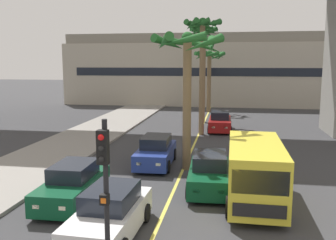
{
  "coord_description": "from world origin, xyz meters",
  "views": [
    {
      "loc": [
        2.27,
        0.5,
        5.43
      ],
      "look_at": [
        0.0,
        14.0,
        3.29
      ],
      "focal_mm": 39.47,
      "sensor_mm": 36.0,
      "label": 1
    }
  ],
  "objects_px": {
    "car_queue_fourth": "(156,152)",
    "palm_tree_near_median": "(202,44)",
    "car_queue_fifth": "(220,122)",
    "palm_tree_far_median": "(209,63)",
    "car_queue_front": "(210,173)",
    "car_queue_second": "(110,214)",
    "car_queue_third": "(73,185)",
    "palm_tree_mid_median": "(188,60)",
    "delivery_van": "(255,171)",
    "palm_tree_farthest_median": "(204,46)",
    "traffic_light_median_near": "(105,185)"
  },
  "relations": [
    {
      "from": "car_queue_front",
      "to": "car_queue_second",
      "type": "bearing_deg",
      "value": -120.03
    },
    {
      "from": "car_queue_third",
      "to": "palm_tree_near_median",
      "type": "xyz_separation_m",
      "value": [
        3.83,
        14.71,
        6.06
      ]
    },
    {
      "from": "car_queue_front",
      "to": "car_queue_second",
      "type": "xyz_separation_m",
      "value": [
        -2.83,
        -4.9,
        0.0
      ]
    },
    {
      "from": "car_queue_fourth",
      "to": "palm_tree_near_median",
      "type": "height_order",
      "value": "palm_tree_near_median"
    },
    {
      "from": "palm_tree_near_median",
      "to": "car_queue_fifth",
      "type": "bearing_deg",
      "value": 51.16
    },
    {
      "from": "car_queue_third",
      "to": "palm_tree_farthest_median",
      "type": "distance_m",
      "value": 21.87
    },
    {
      "from": "car_queue_fourth",
      "to": "palm_tree_far_median",
      "type": "distance_m",
      "value": 22.58
    },
    {
      "from": "car_queue_fourth",
      "to": "traffic_light_median_near",
      "type": "xyz_separation_m",
      "value": [
        1.1,
        -11.15,
        1.99
      ]
    },
    {
      "from": "car_queue_third",
      "to": "palm_tree_near_median",
      "type": "relative_size",
      "value": 0.48
    },
    {
      "from": "traffic_light_median_near",
      "to": "palm_tree_near_median",
      "type": "relative_size",
      "value": 0.49
    },
    {
      "from": "car_queue_front",
      "to": "traffic_light_median_near",
      "type": "xyz_separation_m",
      "value": [
        -1.93,
        -7.83,
        1.99
      ]
    },
    {
      "from": "palm_tree_mid_median",
      "to": "car_queue_fifth",
      "type": "bearing_deg",
      "value": 83.03
    },
    {
      "from": "car_queue_front",
      "to": "car_queue_fifth",
      "type": "bearing_deg",
      "value": 89.81
    },
    {
      "from": "car_queue_second",
      "to": "car_queue_fourth",
      "type": "distance_m",
      "value": 8.22
    },
    {
      "from": "palm_tree_far_median",
      "to": "car_queue_third",
      "type": "bearing_deg",
      "value": -97.47
    },
    {
      "from": "car_queue_fourth",
      "to": "car_queue_fifth",
      "type": "xyz_separation_m",
      "value": [
        3.07,
        10.66,
        0.0
      ]
    },
    {
      "from": "delivery_van",
      "to": "palm_tree_mid_median",
      "type": "distance_m",
      "value": 6.73
    },
    {
      "from": "car_queue_front",
      "to": "car_queue_fifth",
      "type": "relative_size",
      "value": 1.01
    },
    {
      "from": "car_queue_fourth",
      "to": "palm_tree_near_median",
      "type": "distance_m",
      "value": 10.95
    },
    {
      "from": "car_queue_front",
      "to": "car_queue_third",
      "type": "height_order",
      "value": "same"
    },
    {
      "from": "car_queue_fifth",
      "to": "delivery_van",
      "type": "xyz_separation_m",
      "value": [
        1.77,
        -15.25,
        0.57
      ]
    },
    {
      "from": "car_queue_third",
      "to": "traffic_light_median_near",
      "type": "bearing_deg",
      "value": -59.17
    },
    {
      "from": "car_queue_third",
      "to": "palm_tree_farthest_median",
      "type": "xyz_separation_m",
      "value": [
        3.51,
        20.7,
        6.14
      ]
    },
    {
      "from": "delivery_van",
      "to": "palm_tree_mid_median",
      "type": "bearing_deg",
      "value": 126.78
    },
    {
      "from": "car_queue_fifth",
      "to": "palm_tree_far_median",
      "type": "bearing_deg",
      "value": 97.74
    },
    {
      "from": "car_queue_third",
      "to": "delivery_van",
      "type": "height_order",
      "value": "delivery_van"
    },
    {
      "from": "car_queue_fifth",
      "to": "palm_tree_farthest_median",
      "type": "bearing_deg",
      "value": 111.48
    },
    {
      "from": "delivery_van",
      "to": "traffic_light_median_near",
      "type": "height_order",
      "value": "traffic_light_median_near"
    },
    {
      "from": "car_queue_front",
      "to": "car_queue_second",
      "type": "distance_m",
      "value": 5.66
    },
    {
      "from": "car_queue_fifth",
      "to": "delivery_van",
      "type": "relative_size",
      "value": 0.78
    },
    {
      "from": "car_queue_fourth",
      "to": "palm_tree_farthest_median",
      "type": "xyz_separation_m",
      "value": [
        1.38,
        14.94,
        6.14
      ]
    },
    {
      "from": "car_queue_second",
      "to": "car_queue_fifth",
      "type": "distance_m",
      "value": 19.09
    },
    {
      "from": "palm_tree_mid_median",
      "to": "palm_tree_near_median",
      "type": "bearing_deg",
      "value": 90.08
    },
    {
      "from": "car_queue_second",
      "to": "palm_tree_far_median",
      "type": "xyz_separation_m",
      "value": [
        1.33,
        30.26,
        4.65
      ]
    },
    {
      "from": "car_queue_front",
      "to": "palm_tree_near_median",
      "type": "distance_m",
      "value": 13.75
    },
    {
      "from": "palm_tree_near_median",
      "to": "palm_tree_farthest_median",
      "type": "xyz_separation_m",
      "value": [
        -0.32,
        5.99,
        0.08
      ]
    },
    {
      "from": "palm_tree_mid_median",
      "to": "palm_tree_farthest_median",
      "type": "relative_size",
      "value": 0.8
    },
    {
      "from": "car_queue_front",
      "to": "palm_tree_near_median",
      "type": "height_order",
      "value": "palm_tree_near_median"
    },
    {
      "from": "car_queue_third",
      "to": "car_queue_front",
      "type": "bearing_deg",
      "value": 25.34
    },
    {
      "from": "car_queue_fourth",
      "to": "palm_tree_near_median",
      "type": "relative_size",
      "value": 0.48
    },
    {
      "from": "car_queue_front",
      "to": "palm_tree_far_median",
      "type": "xyz_separation_m",
      "value": [
        -1.5,
        25.36,
        4.65
      ]
    },
    {
      "from": "car_queue_third",
      "to": "palm_tree_farthest_median",
      "type": "relative_size",
      "value": 0.48
    },
    {
      "from": "car_queue_front",
      "to": "car_queue_fourth",
      "type": "bearing_deg",
      "value": 132.38
    },
    {
      "from": "car_queue_fifth",
      "to": "palm_tree_near_median",
      "type": "distance_m",
      "value": 6.44
    },
    {
      "from": "car_queue_second",
      "to": "palm_tree_mid_median",
      "type": "height_order",
      "value": "palm_tree_mid_median"
    },
    {
      "from": "car_queue_front",
      "to": "delivery_van",
      "type": "xyz_separation_m",
      "value": [
        1.81,
        -1.27,
        0.57
      ]
    },
    {
      "from": "car_queue_fourth",
      "to": "palm_tree_far_median",
      "type": "height_order",
      "value": "palm_tree_far_median"
    },
    {
      "from": "car_queue_front",
      "to": "palm_tree_mid_median",
      "type": "bearing_deg",
      "value": 114.27
    },
    {
      "from": "palm_tree_farthest_median",
      "to": "palm_tree_mid_median",
      "type": "bearing_deg",
      "value": -88.75
    },
    {
      "from": "car_queue_front",
      "to": "palm_tree_mid_median",
      "type": "relative_size",
      "value": 0.6
    }
  ]
}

